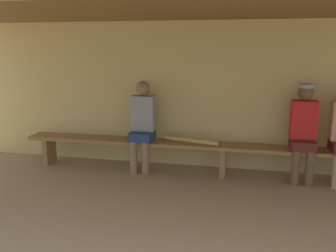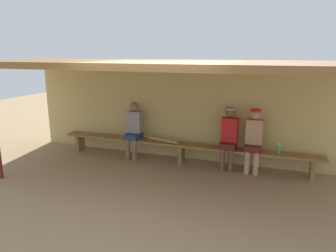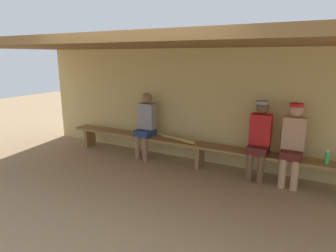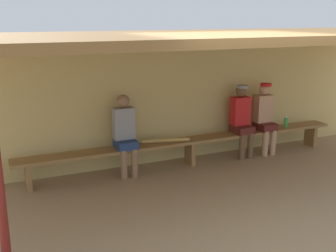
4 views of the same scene
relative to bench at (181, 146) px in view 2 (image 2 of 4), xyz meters
name	(u,v)px [view 2 (image 2 of 4)]	position (x,y,z in m)	size (l,w,h in m)	color
ground_plane	(156,190)	(0.00, -1.55, -0.39)	(24.00, 24.00, 0.00)	#9E7F59
back_wall	(188,112)	(0.00, 0.45, 0.71)	(8.00, 0.20, 2.20)	tan
dugout_roof	(169,64)	(0.00, -0.85, 1.87)	(8.00, 2.80, 0.12)	brown
bench	(181,146)	(0.00, 0.00, 0.00)	(6.00, 0.36, 0.46)	olive
player_in_blue	(134,128)	(-1.20, 0.00, 0.34)	(0.34, 0.42, 1.34)	navy
player_near_post	(229,135)	(1.06, 0.00, 0.36)	(0.34, 0.42, 1.34)	#591E19
player_middle	(254,138)	(1.58, 0.00, 0.36)	(0.34, 0.42, 1.34)	#591E19
water_bottle_green	(278,149)	(2.08, -0.01, 0.17)	(0.07, 0.07, 0.21)	green
baseball_bat	(162,140)	(-0.47, 0.00, 0.11)	(0.07, 0.07, 0.83)	tan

